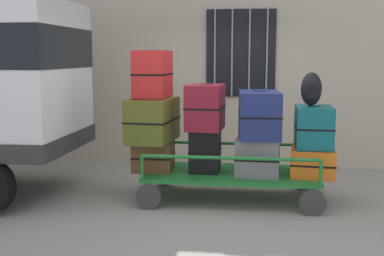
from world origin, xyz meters
name	(u,v)px	position (x,y,z in m)	size (l,w,h in m)	color
ground_plane	(215,201)	(0.00, 0.00, 0.00)	(40.00, 40.00, 0.00)	gray
building_wall	(226,25)	(0.00, 2.38, 2.50)	(12.00, 0.38, 5.00)	#BCB29E
luggage_cart	(231,176)	(0.22, 0.11, 0.32)	(2.39, 1.23, 0.38)	#1E722D
cart_railing	(231,153)	(0.22, 0.11, 0.65)	(2.29, 1.10, 0.33)	#1E722D
suitcase_left_bottom	(154,155)	(-0.86, 0.12, 0.58)	(0.56, 0.56, 0.41)	brown
suitcase_left_middle	(153,120)	(-0.86, 0.10, 1.08)	(0.64, 0.95, 0.60)	#4C5119
suitcase_left_top	(153,74)	(-0.86, 0.13, 1.70)	(0.46, 0.70, 0.64)	#B21E1E
suitcase_midleft_bottom	(205,151)	(-0.14, 0.12, 0.67)	(0.42, 0.46, 0.58)	black
suitcase_midleft_middle	(205,107)	(-0.14, 0.12, 1.26)	(0.52, 0.69, 0.61)	maroon
suitcase_center_bottom	(258,155)	(0.58, 0.13, 0.62)	(0.63, 0.87, 0.50)	slate
suitcase_center_middle	(259,114)	(0.58, 0.10, 1.18)	(0.58, 0.92, 0.62)	navy
suitcase_midright_bottom	(313,161)	(1.30, 0.10, 0.56)	(0.64, 0.76, 0.37)	orange
suitcase_midright_middle	(314,127)	(1.30, 0.13, 1.02)	(0.49, 0.68, 0.55)	#0F5960
backpack	(311,89)	(1.25, 0.13, 1.52)	(0.27, 0.22, 0.44)	black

